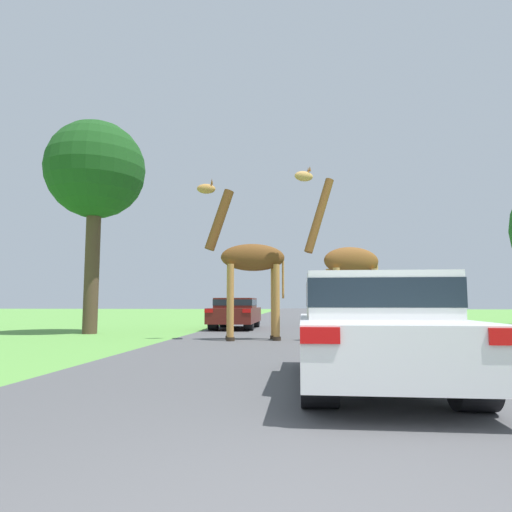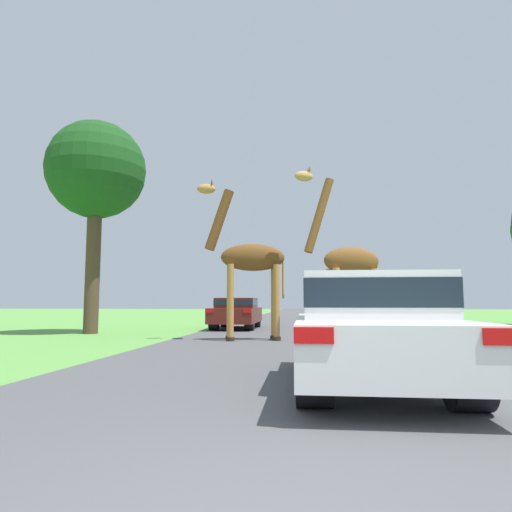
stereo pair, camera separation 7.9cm
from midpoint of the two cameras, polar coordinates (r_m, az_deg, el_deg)
name	(u,v)px [view 2 (the right image)]	position (r m, az deg, el deg)	size (l,w,h in m)	color
road	(303,319)	(31.96, 6.00, -7.81)	(7.84, 120.00, 0.00)	#4C4C4F
giraffe_near_road	(248,262)	(13.69, -0.84, -0.77)	(2.70, 1.04, 4.84)	#B77F3D
giraffe_companion	(347,266)	(13.62, 11.49, -1.18)	(2.60, 1.31, 5.08)	tan
car_lead_maroon	(370,326)	(6.36, 14.45, -8.48)	(1.94, 4.43, 1.47)	silver
car_queue_right	(337,310)	(22.43, 10.20, -6.66)	(1.92, 4.00, 1.42)	silver
car_queue_left	(236,312)	(19.71, -2.34, -7.01)	(1.80, 4.31, 1.30)	#561914
car_far_ahead	(346,310)	(28.21, 11.31, -6.59)	(1.96, 4.76, 1.29)	#144C28
tree_centre_back	(96,172)	(18.15, -19.22, 9.84)	(3.61, 3.61, 7.82)	#4C3828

